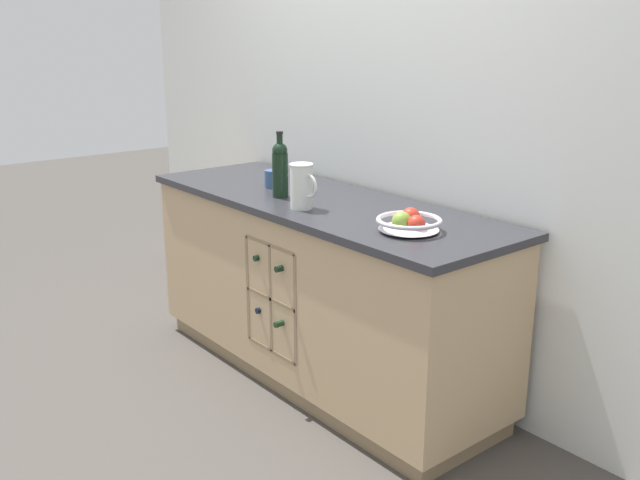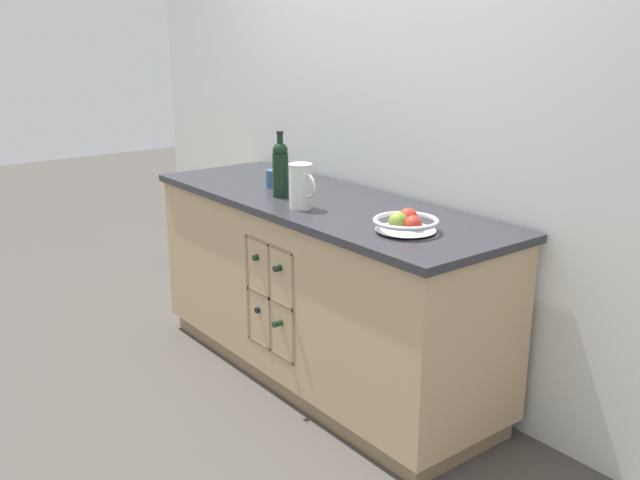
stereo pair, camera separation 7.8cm
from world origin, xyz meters
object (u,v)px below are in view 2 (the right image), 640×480
Objects in this scene: white_pitcher at (301,185)px; standing_wine_bottle at (280,168)px; fruit_bowl at (406,223)px; ceramic_mug at (274,179)px.

standing_wine_bottle reaches higher than white_pitcher.
white_pitcher is at bearing -170.23° from fruit_bowl.
ceramic_mug is 0.24m from standing_wine_bottle.
standing_wine_bottle is at bearing -177.34° from fruit_bowl.
fruit_bowl is 0.81m from standing_wine_bottle.
standing_wine_bottle reaches higher than fruit_bowl.
white_pitcher is 0.65× the size of standing_wine_bottle.
fruit_bowl is 0.84× the size of standing_wine_bottle.
fruit_bowl is 0.57m from white_pitcher.
ceramic_mug is (-1.00, 0.06, 0.01)m from fruit_bowl.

